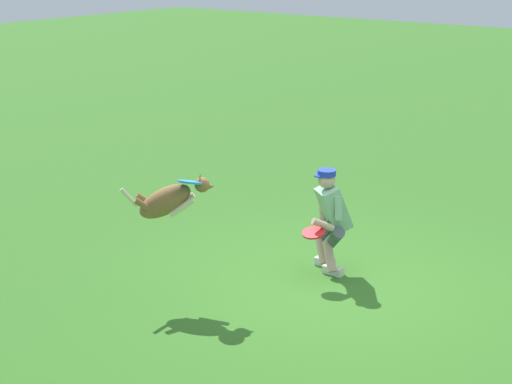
% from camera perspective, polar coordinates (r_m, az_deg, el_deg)
% --- Properties ---
extents(ground_plane, '(60.00, 60.00, 0.00)m').
position_cam_1_polar(ground_plane, '(9.73, 5.04, -6.54)').
color(ground_plane, '#346C23').
extents(person, '(0.61, 0.71, 1.29)m').
position_cam_1_polar(person, '(9.91, 5.24, -1.75)').
color(person, silver).
rests_on(person, ground_plane).
extents(dog, '(0.85, 0.72, 0.58)m').
position_cam_1_polar(dog, '(9.13, -6.11, -0.59)').
color(dog, brown).
extents(frisbee_flying, '(0.35, 0.35, 0.11)m').
position_cam_1_polar(frisbee_flying, '(8.98, -4.65, 0.70)').
color(frisbee_flying, '#2B92E7').
extents(frisbee_held, '(0.36, 0.35, 0.11)m').
position_cam_1_polar(frisbee_held, '(9.63, 4.07, -2.85)').
color(frisbee_held, red).
rests_on(frisbee_held, person).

